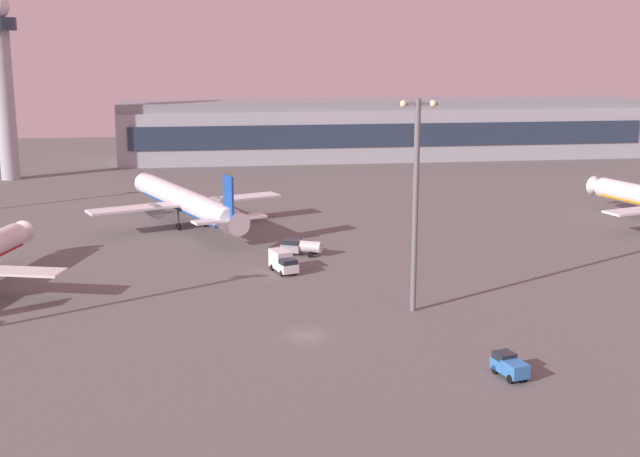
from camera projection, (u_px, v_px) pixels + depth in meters
name	position (u px, v px, depth m)	size (l,w,h in m)	color
ground_plane	(307.00, 336.00, 95.72)	(416.00, 416.00, 0.00)	#605E5B
terminal_building	(385.00, 129.00, 238.38)	(146.96, 22.40, 16.40)	#9EA3AD
control_tower	(3.00, 75.00, 197.80)	(8.00, 8.00, 43.29)	#A8A8B2
airplane_near_gate	(186.00, 202.00, 151.02)	(34.65, 43.93, 11.80)	white
catering_truck	(283.00, 262.00, 121.59)	(4.02, 6.10, 3.05)	white
maintenance_van	(509.00, 366.00, 83.80)	(2.92, 4.50, 2.25)	#3372BF
fuel_truck	(300.00, 246.00, 131.42)	(6.58, 4.67, 2.35)	gray
apron_light_west	(416.00, 193.00, 101.30)	(4.80, 0.90, 26.10)	slate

